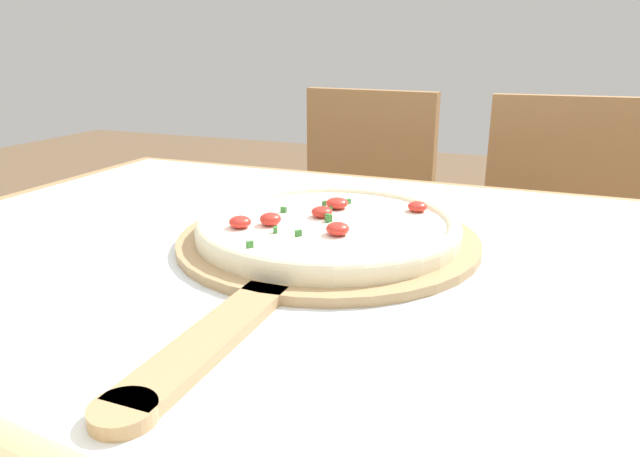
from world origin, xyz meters
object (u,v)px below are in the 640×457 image
Objects in this scene: pizza_peel at (322,245)px; chair_right at (557,254)px; pizza at (328,226)px; chair_left at (355,229)px.

chair_right reaches higher than pizza_peel.
chair_right reaches higher than pizza.
chair_right is (0.31, 0.78, -0.27)m from pizza.
pizza is 0.39× the size of chair_right.
chair_left is (-0.21, 0.78, -0.27)m from pizza.
pizza_peel is 0.03m from pizza.
chair_left is 1.00× the size of chair_right.
pizza is at bearing -115.41° from chair_right.
pizza is (-0.00, 0.02, 0.02)m from pizza_peel.
chair_left reaches higher than pizza_peel.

